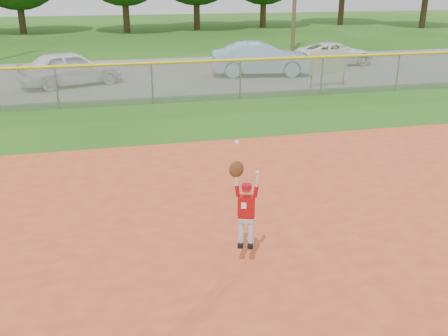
# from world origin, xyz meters

# --- Properties ---
(ground) EXTENTS (120.00, 120.00, 0.00)m
(ground) POSITION_xyz_m (0.00, 0.00, 0.00)
(ground) COLOR #255713
(ground) RESTS_ON ground
(clay_infield) EXTENTS (24.00, 16.00, 0.04)m
(clay_infield) POSITION_xyz_m (0.00, -3.00, 0.02)
(clay_infield) COLOR #BD4422
(clay_infield) RESTS_ON ground
(parking_strip) EXTENTS (44.00, 10.00, 0.03)m
(parking_strip) POSITION_xyz_m (0.00, 16.00, 0.01)
(parking_strip) COLOR slate
(parking_strip) RESTS_ON ground
(car_white_a) EXTENTS (4.64, 3.18, 1.47)m
(car_white_a) POSITION_xyz_m (-3.06, 14.18, 0.76)
(car_white_a) COLOR white
(car_white_a) RESTS_ON parking_strip
(car_blue) EXTENTS (4.87, 2.35, 1.54)m
(car_blue) POSITION_xyz_m (5.61, 14.57, 0.80)
(car_blue) COLOR #86AEC9
(car_blue) RESTS_ON parking_strip
(car_white_b) EXTENTS (4.36, 2.32, 1.17)m
(car_white_b) POSITION_xyz_m (10.36, 16.66, 0.61)
(car_white_b) COLOR white
(car_white_b) RESTS_ON parking_strip
(sponsor_sign) EXTENTS (1.77, 0.25, 1.58)m
(sponsor_sign) POSITION_xyz_m (7.54, 11.33, 1.04)
(sponsor_sign) COLOR gray
(sponsor_sign) RESTS_ON ground
(outfield_fence) EXTENTS (40.06, 0.10, 1.55)m
(outfield_fence) POSITION_xyz_m (0.00, 10.00, 0.88)
(outfield_fence) COLOR gray
(outfield_fence) RESTS_ON ground
(ballplayer) EXTENTS (0.47, 0.29, 1.77)m
(ballplayer) POSITION_xyz_m (0.31, -1.42, 1.03)
(ballplayer) COLOR silver
(ballplayer) RESTS_ON ground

